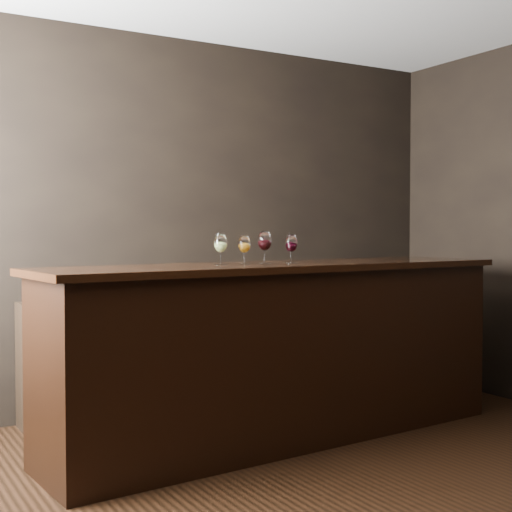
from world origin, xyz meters
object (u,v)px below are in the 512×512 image
bar_counter (283,355)px  glass_red_a (265,242)px  glass_red_b (291,244)px  back_bar_shelf (186,354)px  glass_amber (244,245)px  glass_white (221,244)px

bar_counter → glass_red_a: 0.74m
bar_counter → glass_red_b: glass_red_b is taller
back_bar_shelf → glass_amber: glass_amber is taller
glass_amber → glass_red_a: size_ratio=0.86×
bar_counter → glass_red_b: (0.03, -0.04, 0.71)m
glass_red_a → glass_red_b: glass_red_a is taller
glass_white → back_bar_shelf: bearing=77.7°
back_bar_shelf → bar_counter: bearing=-76.1°
bar_counter → glass_red_a: glass_red_a is taller
glass_red_a → glass_red_b: size_ratio=1.13×
glass_white → glass_red_b: size_ratio=1.03×
glass_amber → glass_red_b: (0.32, -0.04, 0.00)m
glass_amber → back_bar_shelf: bearing=87.4°
back_bar_shelf → glass_white: size_ratio=12.49×
bar_counter → glass_amber: bearing=174.5°
bar_counter → glass_red_b: bearing=-55.3°
glass_red_a → glass_red_b: bearing=-16.8°
back_bar_shelf → glass_white: (-0.21, -0.97, 0.83)m
glass_amber → glass_red_a: bearing=2.6°
bar_counter → back_bar_shelf: bearing=99.2°
bar_counter → back_bar_shelf: bar_counter is taller
bar_counter → glass_red_a: (-0.13, 0.01, 0.72)m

